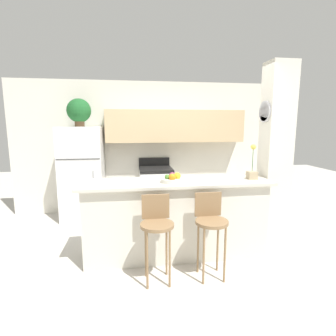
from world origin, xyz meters
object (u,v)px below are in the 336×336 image
Objects in this scene: stove_range at (156,191)px; potted_plant_on_fridge at (79,111)px; refrigerator at (82,173)px; orchid_vase at (252,170)px; bar_stool_right at (211,222)px; fruit_bowl at (172,179)px; trash_bin at (116,210)px; bar_stool_left at (157,226)px.

stove_range is 2.01m from potted_plant_on_fridge.
refrigerator is 2.99m from orchid_vase.
potted_plant_on_fridge is at bearing 128.72° from bar_stool_right.
fruit_bowl is (-1.07, -0.05, -0.08)m from orchid_vase.
refrigerator is 2.80m from bar_stool_right.
potted_plant_on_fridge reaches higher than refrigerator.
trash_bin is (-0.79, 1.51, -0.87)m from fruit_bowl.
stove_range is 2.82× the size of trash_bin.
potted_plant_on_fridge reaches higher than bar_stool_right.
stove_range is 1.12× the size of bar_stool_right.
bar_stool_left is 1.00× the size of bar_stool_right.
orchid_vase is (2.45, -1.69, 0.30)m from refrigerator.
bar_stool_right is 0.71m from fruit_bowl.
potted_plant_on_fridge is 3.09m from orchid_vase.
trash_bin is at bearing -20.15° from potted_plant_on_fridge.
trash_bin is at bearing 120.42° from bar_stool_right.
orchid_vase reaches higher than trash_bin.
refrigerator is at bearing -179.46° from stove_range.
refrigerator is 5.96× the size of fruit_bowl.
bar_stool_right is at bearing -51.28° from refrigerator.
stove_range is at bearing 91.21° from fruit_bowl.
fruit_bowl is at bearing -177.51° from orchid_vase.
fruit_bowl is (1.38, -1.73, 0.21)m from refrigerator.
potted_plant_on_fridge is 2.39m from fruit_bowl.
stove_range is 3.78× the size of fruit_bowl.
bar_stool_left is 2.08m from trash_bin.
refrigerator is 3.67× the size of orchid_vase.
fruit_bowl is 1.91m from trash_bin.
potted_plant_on_fridge reaches higher than trash_bin.
bar_stool_left reaches higher than trash_bin.
stove_range is 2.33× the size of orchid_vase.
potted_plant_on_fridge is at bearing 128.62° from fruit_bowl.
orchid_vase is (1.32, 0.49, 0.50)m from bar_stool_left.
bar_stool_right is at bearing -79.66° from stove_range.
stove_range reaches higher than trash_bin.
refrigerator reaches higher than bar_stool_left.
bar_stool_right is (0.40, -2.19, 0.18)m from stove_range.
fruit_bowl is at bearing 61.17° from bar_stool_left.
orchid_vase is 1.07m from fruit_bowl.
potted_plant_on_fridge reaches higher than fruit_bowl.
orchid_vase is at bearing 20.55° from bar_stool_left.
bar_stool_right reaches higher than trash_bin.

